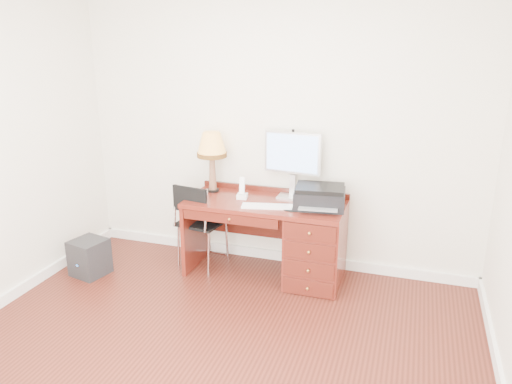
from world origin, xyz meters
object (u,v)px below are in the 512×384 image
(desk, at_px, (298,239))
(chair, at_px, (199,218))
(equipment_box, at_px, (90,257))
(leg_lamp, at_px, (212,148))
(printer, at_px, (320,197))
(phone, at_px, (242,192))
(monitor, at_px, (292,156))

(desk, distance_m, chair, 0.99)
(desk, bearing_deg, chair, -175.88)
(desk, distance_m, equipment_box, 2.04)
(leg_lamp, xyz_separation_m, equipment_box, (-1.03, -0.68, -1.01))
(printer, bearing_deg, desk, 173.18)
(desk, relative_size, leg_lamp, 2.50)
(desk, distance_m, leg_lamp, 1.21)
(equipment_box, bearing_deg, desk, 28.37)
(leg_lamp, distance_m, chair, 0.69)
(desk, relative_size, phone, 7.19)
(leg_lamp, distance_m, equipment_box, 1.60)
(chair, height_order, equipment_box, chair)
(desk, relative_size, equipment_box, 4.23)
(leg_lamp, bearing_deg, printer, -7.09)
(desk, distance_m, phone, 0.69)
(phone, xyz_separation_m, chair, (-0.42, -0.09, -0.28))
(printer, xyz_separation_m, leg_lamp, (-1.11, 0.14, 0.34))
(printer, distance_m, chair, 1.21)
(chair, bearing_deg, equipment_box, -144.95)
(monitor, bearing_deg, equipment_box, -151.52)
(chair, xyz_separation_m, equipment_box, (-0.97, -0.47, -0.36))
(leg_lamp, xyz_separation_m, chair, (-0.06, -0.21, -0.66))
(phone, relative_size, equipment_box, 0.59)
(equipment_box, bearing_deg, monitor, 35.41)
(phone, xyz_separation_m, equipment_box, (-1.39, -0.56, -0.63))
(monitor, bearing_deg, chair, -155.48)
(monitor, xyz_separation_m, phone, (-0.43, -0.20, -0.34))
(phone, bearing_deg, desk, -11.73)
(monitor, bearing_deg, desk, -53.69)
(monitor, bearing_deg, leg_lamp, -168.48)
(printer, relative_size, phone, 2.35)
(leg_lamp, bearing_deg, chair, -106.78)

